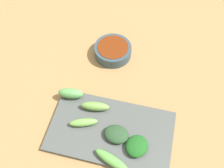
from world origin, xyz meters
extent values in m
cube|color=#9F794A|center=(0.00, 0.00, 0.01)|extent=(2.10, 2.10, 0.02)
cylinder|color=#334652|center=(-0.16, -0.03, 0.04)|extent=(0.12, 0.12, 0.04)
cylinder|color=maroon|center=(-0.16, -0.03, 0.04)|extent=(0.10, 0.10, 0.02)
cube|color=#4C5050|center=(0.11, 0.03, 0.03)|extent=(0.18, 0.32, 0.01)
ellipsoid|color=#70AB4D|center=(0.11, -0.05, 0.04)|extent=(0.05, 0.08, 0.02)
ellipsoid|color=#5DA749|center=(0.19, 0.05, 0.04)|extent=(0.05, 0.10, 0.02)
ellipsoid|color=#28482A|center=(0.12, 0.04, 0.04)|extent=(0.06, 0.07, 0.02)
ellipsoid|color=#739F4B|center=(0.05, -0.03, 0.04)|extent=(0.04, 0.08, 0.03)
ellipsoid|color=#1C591E|center=(0.14, 0.10, 0.04)|extent=(0.07, 0.07, 0.02)
ellipsoid|color=#5EA456|center=(0.03, -0.11, 0.05)|extent=(0.04, 0.07, 0.03)
camera|label=1|loc=(0.38, 0.10, 0.69)|focal=43.02mm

